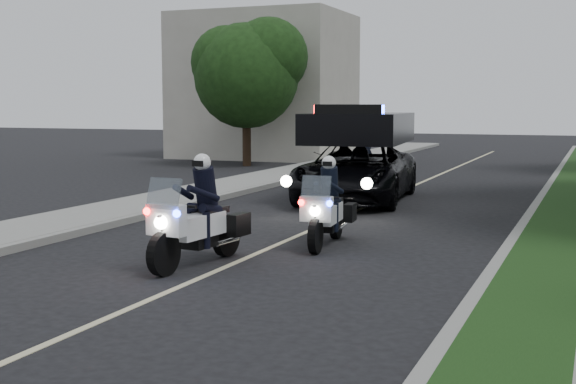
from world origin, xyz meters
The scene contains 13 objects.
ground centered at (0.00, 0.00, 0.00)m, with size 120.00×120.00×0.00m, color black.
curb_right centered at (4.10, 10.00, 0.07)m, with size 0.20×60.00×0.15m, color gray.
grass_verge centered at (4.80, 10.00, 0.08)m, with size 1.20×60.00×0.16m, color #193814.
curb_left centered at (-4.10, 10.00, 0.07)m, with size 0.20×60.00×0.15m, color gray.
sidewalk_left centered at (-5.20, 10.00, 0.08)m, with size 2.00×60.00×0.16m, color gray.
building_far centered at (-10.00, 26.00, 3.50)m, with size 8.00×6.00×7.00m, color #A8A396.
lane_marking centered at (0.00, 10.00, 0.00)m, with size 0.12×50.00×0.01m, color #BFB78C.
police_moto_left centered at (-0.49, 1.75, 0.00)m, with size 0.75×2.15×1.83m, color silver, non-canonical shape.
police_moto_right centered at (0.88, 4.21, 0.00)m, with size 0.69×1.97×1.67m, color silver, non-canonical shape.
police_suv centered at (-0.56, 10.76, 0.00)m, with size 2.67×5.77×2.80m, color black.
bicycle centered at (-2.58, 18.18, 0.00)m, with size 0.53×1.52×0.80m, color black.
cyclist centered at (-2.58, 18.18, 0.00)m, with size 0.68×0.45×1.89m, color black.
tree_left_near centered at (-8.42, 20.56, 0.00)m, with size 4.45×4.45×7.41m, color #1C3F15, non-canonical shape.
Camera 1 is at (5.55, -9.22, 2.62)m, focal length 48.22 mm.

